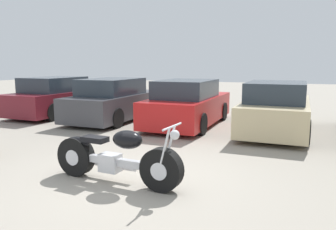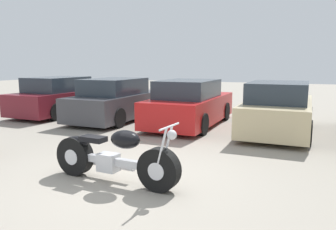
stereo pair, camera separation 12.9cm
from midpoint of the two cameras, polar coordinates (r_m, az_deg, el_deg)
ground_plane at (r=5.74m, az=-6.30°, el=-11.08°), size 60.00×60.00×0.00m
motorcycle at (r=5.53m, az=-8.85°, el=-7.20°), size 2.39×0.62×1.05m
parked_car_maroon at (r=13.34m, az=-17.80°, el=2.97°), size 1.82×4.26×1.45m
parked_car_dark_grey at (r=11.57m, az=-8.49°, el=2.44°), size 1.82×4.26×1.45m
parked_car_red at (r=10.46m, az=4.23°, el=1.83°), size 1.82×4.26×1.45m
parked_car_champagne at (r=9.87m, az=18.98°, el=0.94°), size 1.82×4.26×1.45m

